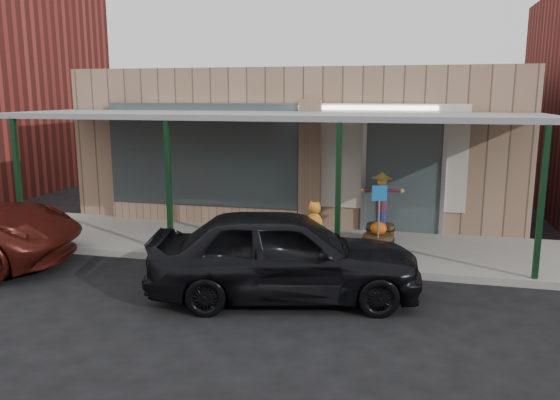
% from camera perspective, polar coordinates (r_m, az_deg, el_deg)
% --- Properties ---
extents(ground, '(120.00, 120.00, 0.00)m').
position_cam_1_polar(ground, '(9.61, -6.72, -10.57)').
color(ground, black).
rests_on(ground, ground).
extents(sidewalk, '(40.00, 3.20, 0.15)m').
position_cam_1_polar(sidewalk, '(12.85, -1.21, -4.57)').
color(sidewalk, gray).
rests_on(sidewalk, ground).
extents(storefront, '(12.00, 6.25, 4.20)m').
position_cam_1_polar(storefront, '(16.89, 2.69, 6.12)').
color(storefront, '#96745C').
rests_on(storefront, ground).
extents(awning, '(12.00, 3.00, 3.04)m').
position_cam_1_polar(awning, '(12.35, -1.31, 8.62)').
color(awning, gray).
rests_on(awning, ground).
extents(block_buildings_near, '(61.00, 8.00, 8.00)m').
position_cam_1_polar(block_buildings_near, '(17.61, 9.95, 11.62)').
color(block_buildings_near, maroon).
rests_on(block_buildings_near, ground).
extents(barrel_scarecrow, '(0.96, 0.83, 1.65)m').
position_cam_1_polar(barrel_scarecrow, '(12.76, 10.48, -1.94)').
color(barrel_scarecrow, '#45311B').
rests_on(barrel_scarecrow, sidewalk).
extents(barrel_pumpkin, '(0.70, 0.70, 0.77)m').
position_cam_1_polar(barrel_pumpkin, '(11.85, 10.21, -4.35)').
color(barrel_pumpkin, '#45311B').
rests_on(barrel_pumpkin, sidewalk).
extents(handicap_sign, '(0.31, 0.12, 1.54)m').
position_cam_1_polar(handicap_sign, '(11.43, 10.29, -1.21)').
color(handicap_sign, gray).
rests_on(handicap_sign, sidewalk).
extents(parked_sedan, '(4.97, 2.86, 1.59)m').
position_cam_1_polar(parked_sedan, '(9.49, 0.50, -5.67)').
color(parked_sedan, black).
rests_on(parked_sedan, ground).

